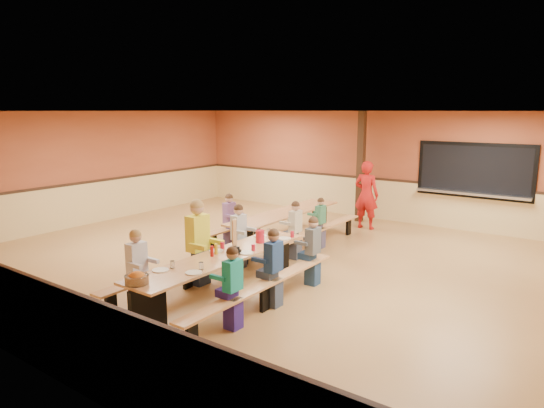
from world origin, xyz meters
The scene contains 23 objects.
ground centered at (0.00, 0.00, 0.00)m, with size 12.00×12.00×0.00m, color olive.
room_envelope centered at (0.00, 0.00, 0.69)m, with size 12.04×10.04×3.02m.
kitchen_pass_through centered at (2.60, 4.96, 1.49)m, with size 2.78×0.28×1.38m.
structural_post centered at (-0.20, 4.40, 1.50)m, with size 0.18×0.18×3.00m, color black.
cafeteria_table_main centered at (0.50, -2.06, 0.53)m, with size 1.91×3.70×0.74m.
cafeteria_table_second centered at (-0.57, 1.31, 0.53)m, with size 1.91×3.70×0.74m.
seated_child_white_left centered at (-0.33, -3.11, 0.62)m, with size 0.38×0.31×1.24m, color silver, non-canonical shape.
seated_adult_yellow centered at (-0.33, -1.78, 0.74)m, with size 0.50×0.41×1.49m, color yellow, non-canonical shape.
seated_child_grey_left centered at (-0.33, -0.67, 0.62)m, with size 0.38×0.31×1.23m, color silver, non-canonical shape.
seated_child_teal_right centered at (1.32, -2.80, 0.59)m, with size 0.35×0.29×1.17m, color teal, non-canonical shape.
seated_child_navy_right centered at (1.32, -1.82, 0.61)m, with size 0.38×0.31×1.22m, color navy, non-canonical shape.
seated_child_char_right centered at (1.32, -0.64, 0.60)m, with size 0.36×0.30×1.20m, color #4B5054, non-canonical shape.
seated_child_purple_sec centered at (-1.39, 0.30, 0.60)m, with size 0.36×0.30×1.20m, color #70497B, non-canonical shape.
seated_child_green_sec centered at (0.26, 1.46, 0.56)m, with size 0.32×0.26×1.11m, color #387955, non-canonical shape.
seated_child_tan_sec centered at (0.26, 0.44, 0.59)m, with size 0.36×0.29×1.19m, color beige, non-canonical shape.
standing_woman centered at (0.31, 3.71, 0.88)m, with size 0.64×0.42×1.76m, color red.
punch_pitcher centered at (0.53, -1.11, 0.85)m, with size 0.16×0.16×0.22m, color red.
chip_bowl centered at (0.42, -3.71, 0.81)m, with size 0.32×0.32×0.15m, color orange, non-canonical shape.
napkin_dispenser centered at (0.64, -1.94, 0.80)m, with size 0.10×0.14×0.13m, color black.
condiment_mustard centered at (0.37, -2.08, 0.82)m, with size 0.06×0.06×0.17m, color yellow.
condiment_ketchup centered at (0.40, -2.21, 0.82)m, with size 0.06×0.06×0.17m, color #B2140F.
table_paddle centered at (0.58, -1.87, 0.88)m, with size 0.16×0.16×0.56m.
place_settings centered at (0.50, -2.06, 0.80)m, with size 0.65×3.30×0.11m, color beige, non-canonical shape.
Camera 1 is at (5.48, -7.66, 3.03)m, focal length 32.00 mm.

